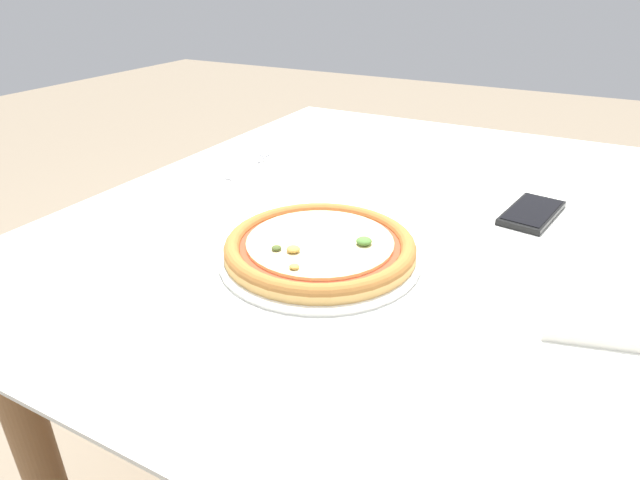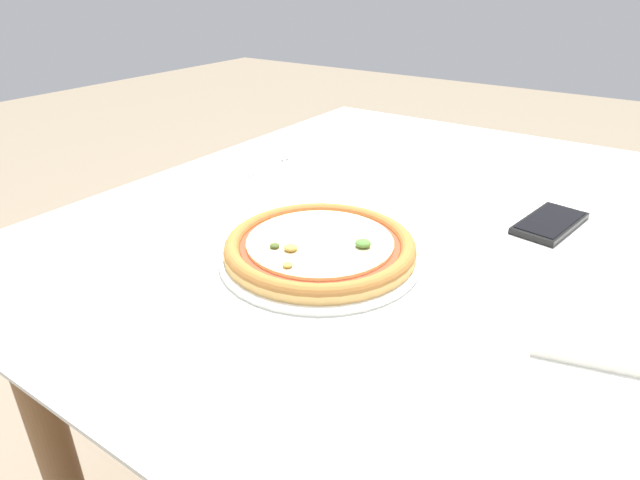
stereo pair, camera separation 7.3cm
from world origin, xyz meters
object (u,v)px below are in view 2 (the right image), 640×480
at_px(dining_table, 478,275).
at_px(cell_phone, 550,223).
at_px(pizza_plate, 320,248).
at_px(fork, 273,163).

relative_size(dining_table, cell_phone, 8.20).
xyz_separation_m(pizza_plate, cell_phone, (0.24, 0.29, -0.01)).
distance_m(fork, cell_phone, 0.55).
xyz_separation_m(dining_table, cell_phone, (0.08, 0.08, 0.08)).
xyz_separation_m(dining_table, pizza_plate, (-0.16, -0.21, 0.09)).
xyz_separation_m(dining_table, fork, (-0.47, 0.07, 0.08)).
distance_m(dining_table, fork, 0.49).
height_order(pizza_plate, cell_phone, pizza_plate).
bearing_deg(cell_phone, pizza_plate, -128.96).
relative_size(pizza_plate, cell_phone, 1.84).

